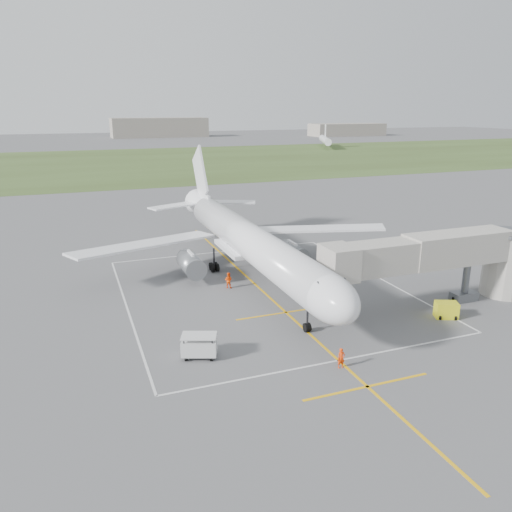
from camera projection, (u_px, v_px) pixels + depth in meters
name	position (u px, v px, depth m)	size (l,w,h in m)	color
ground	(250.00, 280.00, 56.30)	(700.00, 700.00, 0.00)	#505053
grass_strip	(122.00, 163.00, 172.83)	(700.00, 120.00, 0.02)	#38491F
apron_markings	(269.00, 297.00, 51.08)	(28.20, 60.00, 0.01)	#EEAA0E
airliner	(248.00, 241.00, 55.71)	(38.93, 46.75, 13.52)	white
jet_bridge	(450.00, 258.00, 48.14)	(23.40, 5.00, 7.20)	gray
gpu_unit	(446.00, 310.00, 45.99)	(2.34, 2.01, 1.49)	yellow
baggage_cart	(199.00, 346.00, 38.61)	(3.09, 2.45, 1.87)	silver
ramp_worker_nose	(341.00, 358.00, 37.09)	(0.57, 0.38, 1.58)	#FA3A07
ramp_worker_wing	(228.00, 280.00, 53.55)	(0.84, 0.65, 1.72)	#FF4C08
distant_hangars	(67.00, 131.00, 287.07)	(345.00, 49.00, 12.00)	gray
distant_aircraft	(141.00, 144.00, 210.69)	(184.78, 36.32, 8.85)	white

